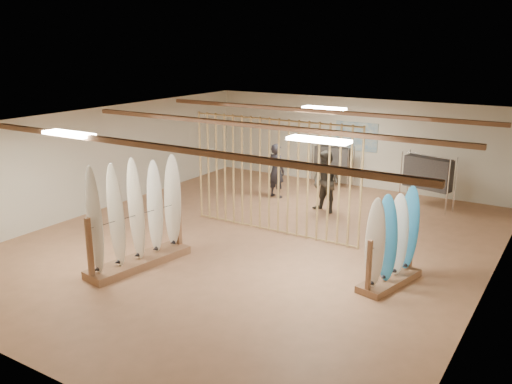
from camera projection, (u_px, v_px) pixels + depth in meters
The scene contains 16 objects.
floor at pixel (256, 241), 12.62m from camera, with size 12.00×12.00×0.00m, color #AD7854.
ceiling at pixel (256, 122), 11.87m from camera, with size 12.00×12.00×0.00m, color gray.
wall_back at pixel (356, 143), 17.14m from camera, with size 12.00×12.00×0.00m, color silver.
wall_front at pixel (22, 279), 7.34m from camera, with size 12.00×12.00×0.00m, color silver.
wall_left at pixel (101, 159), 14.79m from camera, with size 12.00×12.00×0.00m, color silver.
wall_right at pixel (492, 221), 9.69m from camera, with size 12.00×12.00×0.00m, color silver.
ceiling_slats at pixel (256, 125), 11.89m from camera, with size 9.50×6.12×0.10m, color brown.
light_panels at pixel (256, 125), 11.88m from camera, with size 1.20×0.35×0.06m, color white.
bamboo_partition at pixel (274, 176), 12.90m from camera, with size 4.45×0.05×2.78m.
poster at pixel (356, 136), 17.07m from camera, with size 1.40×0.03×0.90m, color #3476B8.
rack_left at pixel (137, 232), 11.07m from camera, with size 0.97×2.39×2.21m.
rack_right at pixel (391, 254), 10.25m from camera, with size 0.85×1.64×1.82m.
clothing_rack_a at pixel (333, 160), 17.05m from camera, with size 1.28×0.46×1.38m.
clothing_rack_b at pixel (428, 173), 14.88m from camera, with size 1.39×0.69×1.53m.
shopper_a at pixel (276, 167), 15.98m from camera, with size 0.67×0.45×1.83m, color #25242B.
shopper_b at pixel (326, 178), 14.54m from camera, with size 0.92×0.72×1.91m, color #363129.
Camera 1 is at (6.27, -10.04, 4.52)m, focal length 38.00 mm.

